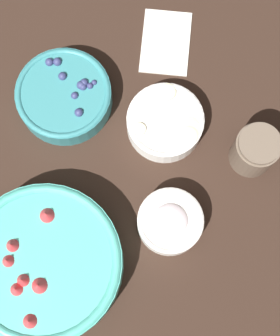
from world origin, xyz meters
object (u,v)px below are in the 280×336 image
(bowl_strawberries, at_px, (44,264))
(bowl_bananas, at_px, (165,122))
(bowl_blueberries, at_px, (64,96))
(jar_chocolate, at_px, (255,151))
(bowl_cream, at_px, (170,222))

(bowl_strawberries, bearing_deg, bowl_bananas, 121.03)
(bowl_blueberries, height_order, jar_chocolate, jar_chocolate)
(bowl_bananas, xyz_separation_m, jar_chocolate, (0.10, 0.13, 0.01))
(bowl_blueberries, bearing_deg, bowl_strawberries, -23.98)
(bowl_bananas, distance_m, bowl_cream, 0.18)
(bowl_cream, height_order, jar_chocolate, jar_chocolate)
(jar_chocolate, bearing_deg, bowl_bananas, -129.85)
(bowl_blueberries, distance_m, jar_chocolate, 0.35)
(bowl_strawberries, distance_m, jar_chocolate, 0.41)
(bowl_strawberries, bearing_deg, bowl_blueberries, 156.02)
(bowl_blueberries, height_order, bowl_cream, bowl_cream)
(bowl_strawberries, height_order, bowl_cream, bowl_strawberries)
(bowl_strawberries, relative_size, jar_chocolate, 2.83)
(jar_chocolate, bearing_deg, bowl_strawberries, -81.34)
(bowl_cream, bearing_deg, bowl_bananas, 162.24)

